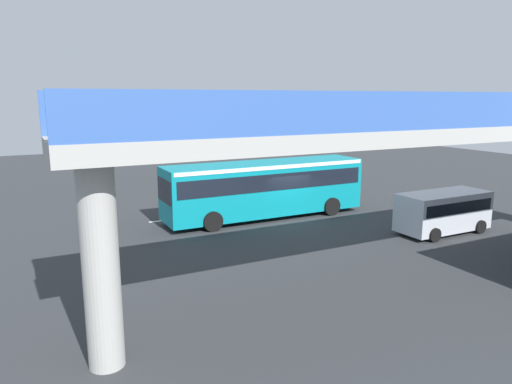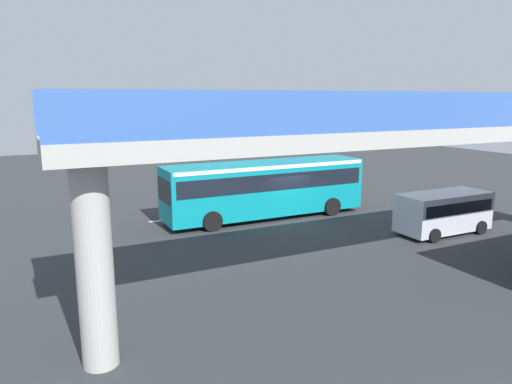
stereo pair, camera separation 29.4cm
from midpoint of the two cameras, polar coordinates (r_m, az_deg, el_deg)
ground at (r=26.33m, az=4.00°, el=-3.32°), size 80.00×80.00×0.00m
city_bus at (r=26.26m, az=1.43°, el=0.88°), size 11.54×2.85×3.15m
parked_van at (r=25.19m, az=22.10°, el=-2.05°), size 4.80×2.17×2.05m
bicycle_blue at (r=31.20m, az=22.79°, el=-1.16°), size 1.77×0.44×0.96m
lane_dash_leftmost at (r=31.89m, az=10.75°, el=-0.89°), size 2.00×0.20×0.01m
lane_dash_left at (r=29.69m, az=4.57°, el=-1.63°), size 2.00×0.20×0.01m
lane_dash_centre at (r=27.89m, az=-2.51°, el=-2.46°), size 2.00×0.20×0.01m
lane_dash_right at (r=26.58m, az=-10.43°, el=-3.34°), size 2.00×0.20×0.01m
pedestrian_overpass at (r=17.34m, az=22.14°, el=5.13°), size 25.01×2.60×6.84m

